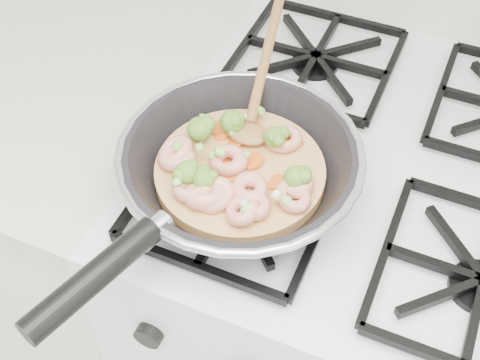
% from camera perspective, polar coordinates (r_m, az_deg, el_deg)
% --- Properties ---
extents(stove, '(0.60, 0.60, 0.92)m').
position_cam_1_polar(stove, '(1.24, 9.10, -12.26)').
color(stove, white).
rests_on(stove, ground).
extents(skillet, '(0.30, 0.59, 0.09)m').
position_cam_1_polar(skillet, '(0.78, -0.28, 1.11)').
color(skillet, black).
rests_on(skillet, stove).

